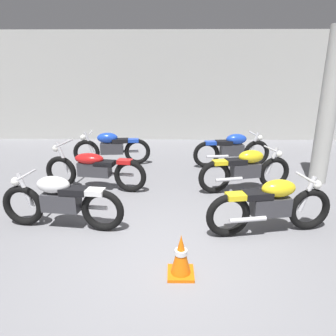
{
  "coord_description": "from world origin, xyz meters",
  "views": [
    {
      "loc": [
        0.07,
        -3.46,
        2.37
      ],
      "look_at": [
        0.0,
        2.21,
        0.55
      ],
      "focal_mm": 32.88,
      "sensor_mm": 36.0,
      "label": 1
    }
  ],
  "objects": [
    {
      "name": "support_pillar",
      "position": [
        3.28,
        2.96,
        1.6
      ],
      "size": [
        0.36,
        0.36,
        3.2
      ],
      "primitive_type": "cylinder",
      "color": "#B2B2AD",
      "rests_on": "ground"
    },
    {
      "name": "motorcycle_left_row_0",
      "position": [
        -1.63,
        0.84,
        0.46
      ],
      "size": [
        1.97,
        0.49,
        0.88
      ],
      "color": "black",
      "rests_on": "ground"
    },
    {
      "name": "back_wall",
      "position": [
        0.0,
        7.37,
        1.8
      ],
      "size": [
        13.08,
        0.24,
        3.6
      ],
      "primitive_type": "cube",
      "color": "#B2B2AD",
      "rests_on": "ground"
    },
    {
      "name": "motorcycle_right_row_0",
      "position": [
        1.55,
        0.73,
        0.46
      ],
      "size": [
        1.96,
        0.61,
        0.88
      ],
      "color": "black",
      "rests_on": "ground"
    },
    {
      "name": "motorcycle_left_row_2",
      "position": [
        -1.48,
        4.21,
        0.46
      ],
      "size": [
        1.97,
        0.52,
        0.88
      ],
      "color": "black",
      "rests_on": "ground"
    },
    {
      "name": "traffic_cone",
      "position": [
        0.19,
        -0.31,
        0.26
      ],
      "size": [
        0.32,
        0.32,
        0.54
      ],
      "color": "orange",
      "rests_on": "ground"
    },
    {
      "name": "ground_plane",
      "position": [
        0.0,
        0.0,
        0.0
      ],
      "size": [
        60.0,
        60.0,
        0.0
      ],
      "primitive_type": "plane",
      "color": "gray"
    },
    {
      "name": "motorcycle_left_row_1",
      "position": [
        -1.51,
        2.47,
        0.45
      ],
      "size": [
        2.16,
        0.68,
        0.97
      ],
      "color": "black",
      "rests_on": "ground"
    },
    {
      "name": "motorcycle_right_row_2",
      "position": [
        1.59,
        4.07,
        0.46
      ],
      "size": [
        1.97,
        0.54,
        0.88
      ],
      "color": "black",
      "rests_on": "ground"
    },
    {
      "name": "motorcycle_right_row_1",
      "position": [
        1.57,
        2.44,
        0.46
      ],
      "size": [
        1.95,
        0.66,
        0.88
      ],
      "color": "black",
      "rests_on": "ground"
    }
  ]
}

